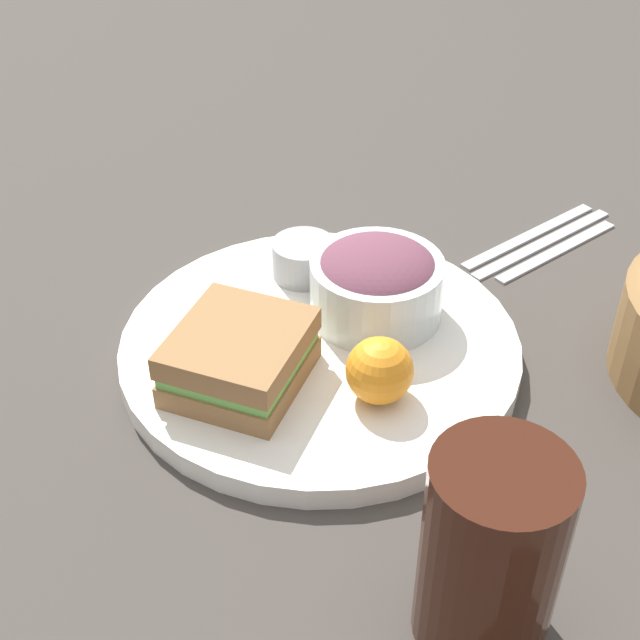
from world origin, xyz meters
name	(u,v)px	position (x,y,z in m)	size (l,w,h in m)	color
ground_plane	(320,357)	(0.00, 0.00, 0.00)	(4.00, 4.00, 0.00)	#3D3833
plate	(320,348)	(0.00, 0.00, 0.01)	(0.33, 0.33, 0.02)	white
sandwich	(239,357)	(0.08, -0.02, 0.04)	(0.13, 0.12, 0.05)	olive
salad_bowl	(377,281)	(-0.06, 0.02, 0.05)	(0.11, 0.11, 0.07)	silver
dressing_cup	(304,259)	(-0.07, -0.07, 0.04)	(0.06, 0.06, 0.03)	#99999E
orange_wedge	(380,371)	(0.03, 0.08, 0.05)	(0.05, 0.05, 0.05)	orange
drink_glass	(491,554)	(0.15, 0.23, 0.07)	(0.08, 0.08, 0.14)	#38190F
fork	(529,235)	(-0.28, 0.06, 0.00)	(0.19, 0.01, 0.01)	#B2B2B7
knife	(543,242)	(-0.27, 0.07, 0.00)	(0.19, 0.01, 0.01)	#B2B2B7
spoon	(557,250)	(-0.27, 0.09, 0.00)	(0.17, 0.01, 0.01)	#B2B2B7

